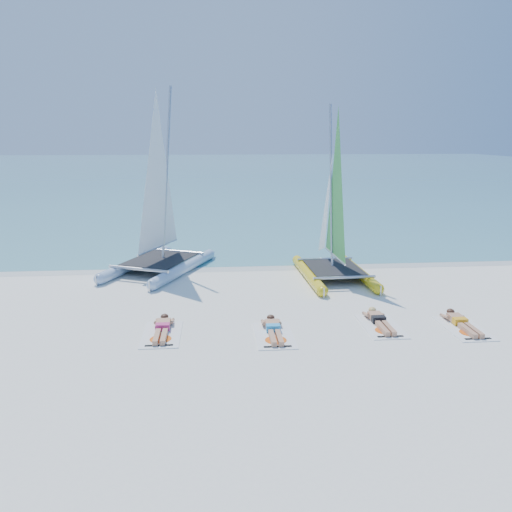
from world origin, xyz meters
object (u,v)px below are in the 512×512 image
at_px(sunbather_c, 379,320).
at_px(towel_d, 464,328).
at_px(towel_a, 162,334).
at_px(towel_c, 381,326).
at_px(sunbather_b, 273,329).
at_px(sunbather_a, 162,328).
at_px(catamaran_blue, 159,215).
at_px(towel_b, 274,335).
at_px(sunbather_d, 461,322).
at_px(catamaran_yellow, 332,221).

xyz_separation_m(sunbather_c, towel_d, (2.20, -0.53, -0.11)).
relative_size(towel_a, towel_c, 1.00).
xyz_separation_m(sunbather_b, sunbather_c, (3.01, 0.39, 0.00)).
relative_size(sunbather_a, sunbather_b, 1.00).
distance_m(catamaran_blue, towel_b, 8.06).
bearing_deg(sunbather_b, sunbather_d, 0.58).
height_order(sunbather_a, sunbather_d, same).
height_order(catamaran_blue, sunbather_a, catamaran_blue).
relative_size(sunbather_b, sunbather_d, 1.00).
bearing_deg(towel_c, sunbather_c, 90.00).
relative_size(towel_a, sunbather_d, 1.07).
relative_size(catamaran_yellow, sunbather_a, 3.74).
relative_size(sunbather_a, sunbather_c, 1.00).
bearing_deg(sunbather_a, towel_c, -1.18).
height_order(catamaran_yellow, towel_a, catamaran_yellow).
xyz_separation_m(catamaran_blue, towel_b, (3.61, -6.88, -2.14)).
bearing_deg(sunbather_d, towel_b, -177.31).
height_order(towel_b, sunbather_b, sunbather_b).
xyz_separation_m(catamaran_blue, catamaran_yellow, (6.42, -1.19, -0.12)).
relative_size(catamaran_blue, towel_b, 3.89).
distance_m(sunbather_b, towel_c, 3.02).
relative_size(towel_b, towel_c, 1.00).
distance_m(catamaran_yellow, sunbather_c, 5.46).
bearing_deg(sunbather_d, sunbather_b, -179.42).
bearing_deg(sunbather_d, towel_c, 176.28).
bearing_deg(towel_b, sunbather_b, 90.00).
bearing_deg(catamaran_yellow, sunbather_b, -119.05).
height_order(towel_a, sunbather_d, sunbather_d).
bearing_deg(catamaran_blue, sunbather_a, -60.25).
bearing_deg(sunbather_d, towel_d, -90.00).
bearing_deg(sunbather_c, sunbather_b, -172.67).
height_order(towel_b, towel_c, same).
bearing_deg(towel_a, sunbather_c, 2.51).
relative_size(catamaran_blue, sunbather_a, 4.17).
distance_m(towel_a, towel_d, 8.17).
xyz_separation_m(towel_b, towel_c, (3.01, 0.39, 0.00)).
relative_size(towel_a, towel_d, 1.00).
bearing_deg(towel_d, catamaran_blue, 142.28).
bearing_deg(sunbather_c, catamaran_blue, 136.45).
height_order(towel_c, sunbather_d, sunbather_d).
bearing_deg(towel_d, towel_c, 171.34).
bearing_deg(sunbather_a, towel_d, -3.21).
xyz_separation_m(catamaran_yellow, sunbather_a, (-5.76, -5.18, -1.92)).
distance_m(catamaran_yellow, towel_c, 5.68).
distance_m(towel_a, towel_b, 2.97).
xyz_separation_m(towel_a, sunbather_d, (8.16, -0.07, 0.11)).
xyz_separation_m(sunbather_b, towel_d, (5.21, -0.14, -0.11)).
height_order(catamaran_blue, sunbather_c, catamaran_blue).
relative_size(towel_c, towel_d, 1.00).
bearing_deg(sunbather_c, catamaran_yellow, 92.27).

